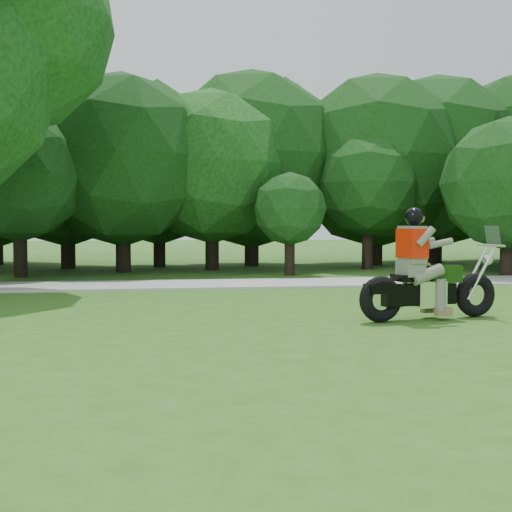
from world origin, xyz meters
name	(u,v)px	position (x,y,z in m)	size (l,w,h in m)	color
walkway	(361,282)	(0.00, 8.00, 0.03)	(60.00, 2.20, 0.06)	#A6A6A0
tree_line	(311,167)	(0.24, 14.93, 3.67)	(39.62, 12.80, 7.63)	black
chopper_motorcycle	(423,279)	(-0.94, 1.69, 0.68)	(2.58, 0.94, 1.85)	black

